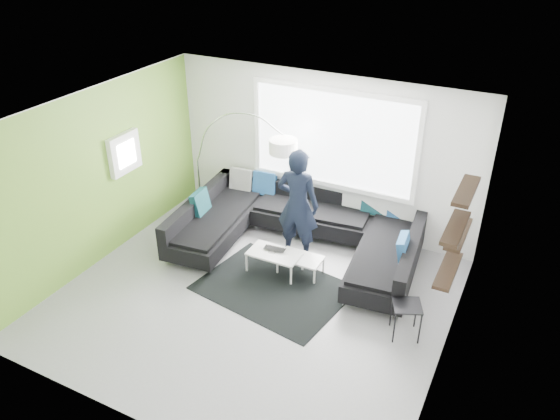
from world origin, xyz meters
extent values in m
plane|color=gray|center=(0.00, 0.00, 0.00)|extent=(5.50, 5.50, 0.00)
cube|color=silver|center=(0.00, 2.50, 1.40)|extent=(5.50, 0.04, 2.80)
cube|color=silver|center=(0.00, -2.50, 1.40)|extent=(5.50, 0.04, 2.80)
cube|color=silver|center=(-2.75, 0.00, 1.40)|extent=(0.04, 5.00, 2.80)
cube|color=silver|center=(2.75, 0.00, 1.40)|extent=(0.04, 5.00, 2.80)
cube|color=white|center=(0.00, 0.00, 2.80)|extent=(5.50, 5.00, 0.04)
cube|color=#6B9E33|center=(-2.74, 0.00, 1.40)|extent=(0.01, 5.00, 2.80)
cube|color=silver|center=(0.20, 2.46, 1.70)|extent=(2.96, 0.06, 1.68)
cube|color=white|center=(-2.68, 0.60, 1.60)|extent=(0.12, 0.66, 0.66)
cube|color=black|center=(2.64, 0.40, 1.70)|extent=(0.20, 1.24, 0.95)
cube|color=black|center=(0.06, 1.44, 0.21)|extent=(4.13, 2.80, 0.41)
cube|color=black|center=(0.06, 1.44, 0.56)|extent=(4.13, 2.80, 0.31)
cube|color=navy|center=(0.06, 1.44, 0.63)|extent=(3.49, 0.56, 0.43)
cube|color=black|center=(0.15, 0.38, 0.01)|extent=(2.39, 1.90, 0.01)
cube|color=white|center=(0.15, 0.86, 0.17)|extent=(1.07, 0.62, 0.35)
cube|color=black|center=(2.21, 0.27, 0.26)|extent=(0.49, 0.49, 0.51)
imported|color=black|center=(0.08, 1.36, 0.95)|extent=(0.77, 0.57, 1.91)
imported|color=black|center=(-0.07, 0.81, 0.36)|extent=(0.38, 0.28, 0.03)
camera|label=1|loc=(3.27, -5.55, 5.11)|focal=35.00mm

